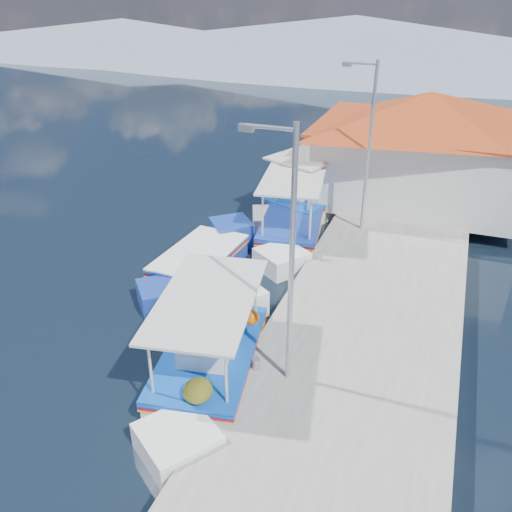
% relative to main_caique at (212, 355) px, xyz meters
% --- Properties ---
extents(ground, '(160.00, 160.00, 0.00)m').
position_rel_main_caique_xyz_m(ground, '(-2.57, -2.12, -0.47)').
color(ground, black).
rests_on(ground, ground).
extents(quay, '(5.00, 44.00, 0.50)m').
position_rel_main_caique_xyz_m(quay, '(3.33, 3.88, -0.22)').
color(quay, '#A8A69D').
rests_on(quay, ground).
extents(bollards, '(0.20, 17.20, 0.30)m').
position_rel_main_caique_xyz_m(bollards, '(1.23, 3.13, 0.18)').
color(bollards, '#A5A8AD').
rests_on(bollards, quay).
extents(main_caique, '(3.05, 7.36, 2.46)m').
position_rel_main_caique_xyz_m(main_caique, '(0.00, 0.00, 0.00)').
color(main_caique, white).
rests_on(main_caique, ground).
extents(caique_green_canopy, '(2.92, 7.08, 2.69)m').
position_rel_main_caique_xyz_m(caique_green_canopy, '(-0.46, 8.24, -0.07)').
color(caique_green_canopy, white).
rests_on(caique_green_canopy, ground).
extents(caique_blue_hull, '(2.19, 6.56, 1.17)m').
position_rel_main_caique_xyz_m(caique_blue_hull, '(-2.58, 4.61, -0.16)').
color(caique_blue_hull, '#193898').
rests_on(caique_blue_hull, ground).
extents(caique_far, '(4.33, 7.40, 2.81)m').
position_rel_main_caique_xyz_m(caique_far, '(-0.31, 11.30, 0.05)').
color(caique_far, white).
rests_on(caique_far, ground).
extents(harbor_building, '(10.49, 10.49, 4.40)m').
position_rel_main_caique_xyz_m(harbor_building, '(3.62, 12.88, 2.30)').
color(harbor_building, white).
rests_on(harbor_building, quay).
extents(lamp_post_near, '(1.21, 0.14, 6.00)m').
position_rel_main_caique_xyz_m(lamp_post_near, '(1.93, -0.12, 3.38)').
color(lamp_post_near, '#A5A8AD').
rests_on(lamp_post_near, quay).
extents(lamp_post_far, '(1.21, 0.14, 6.00)m').
position_rel_main_caique_xyz_m(lamp_post_far, '(1.93, 8.88, 3.38)').
color(lamp_post_far, '#A5A8AD').
rests_on(lamp_post_far, quay).
extents(mountain_ridge, '(171.40, 96.00, 5.50)m').
position_rel_main_caique_xyz_m(mountain_ridge, '(3.97, 53.88, 1.57)').
color(mountain_ridge, slate).
rests_on(mountain_ridge, ground).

